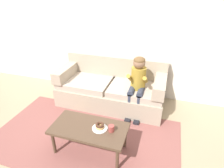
% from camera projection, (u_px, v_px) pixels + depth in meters
% --- Properties ---
extents(ground, '(10.00, 10.00, 0.00)m').
position_uv_depth(ground, '(91.00, 127.00, 3.24)').
color(ground, '#9E896B').
extents(wall_back, '(8.00, 0.10, 2.80)m').
position_uv_depth(wall_back, '(115.00, 28.00, 3.76)').
color(wall_back, silver).
rests_on(wall_back, ground).
extents(area_rug, '(2.93, 1.65, 0.01)m').
position_uv_depth(area_rug, '(85.00, 137.00, 3.03)').
color(area_rug, brown).
rests_on(area_rug, ground).
extents(couch, '(2.06, 0.90, 0.91)m').
position_uv_depth(couch, '(112.00, 88.00, 3.77)').
color(couch, tan).
rests_on(couch, ground).
extents(coffee_table, '(1.05, 0.54, 0.43)m').
position_uv_depth(coffee_table, '(89.00, 130.00, 2.62)').
color(coffee_table, '#4C3828').
rests_on(coffee_table, ground).
extents(person_child, '(0.34, 0.58, 1.10)m').
position_uv_depth(person_child, '(137.00, 81.00, 3.30)').
color(person_child, olive).
rests_on(person_child, ground).
extents(plate, '(0.21, 0.21, 0.01)m').
position_uv_depth(plate, '(100.00, 128.00, 2.57)').
color(plate, white).
rests_on(plate, coffee_table).
extents(donut, '(0.15, 0.15, 0.04)m').
position_uv_depth(donut, '(100.00, 127.00, 2.56)').
color(donut, tan).
rests_on(donut, plate).
extents(donut_second, '(0.14, 0.14, 0.04)m').
position_uv_depth(donut_second, '(100.00, 125.00, 2.54)').
color(donut_second, '#422619').
rests_on(donut_second, donut).
extents(mug, '(0.08, 0.08, 0.09)m').
position_uv_depth(mug, '(111.00, 128.00, 2.51)').
color(mug, '#993D38').
rests_on(mug, coffee_table).
extents(toy_controller, '(0.23, 0.09, 0.05)m').
position_uv_depth(toy_controller, '(78.00, 118.00, 3.42)').
color(toy_controller, gold).
rests_on(toy_controller, ground).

